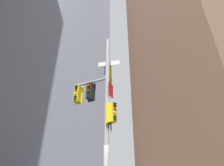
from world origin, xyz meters
The scene contains 3 objects.
building_tower_right centered at (16.00, 5.44, 22.24)m, with size 13.71×13.71×44.48m, color brown.
building_mid_block centered at (-2.57, 22.00, 22.57)m, with size 17.23×17.23×45.15m, color slate.
signal_pole_assembly centered at (0.00, 0.57, 5.36)m, with size 2.71×2.57×8.98m.
Camera 1 is at (-3.41, -7.99, 1.41)m, focal length 27.60 mm.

